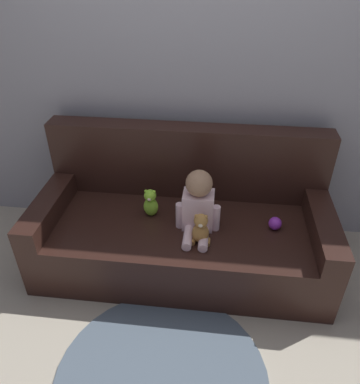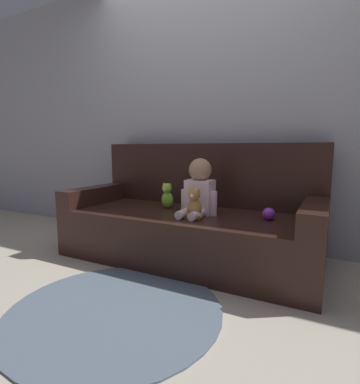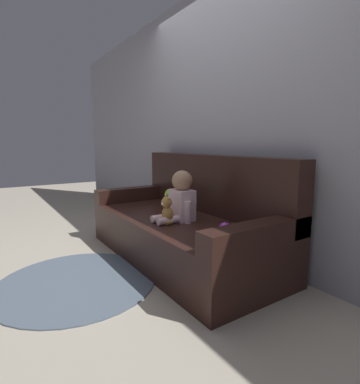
{
  "view_description": "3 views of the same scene",
  "coord_description": "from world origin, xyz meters",
  "px_view_note": "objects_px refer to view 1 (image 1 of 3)",
  "views": [
    {
      "loc": [
        0.23,
        -2.06,
        2.03
      ],
      "look_at": [
        -0.01,
        -0.01,
        0.64
      ],
      "focal_mm": 35.0,
      "sensor_mm": 36.0,
      "label": 1
    },
    {
      "loc": [
        1.03,
        -2.16,
        0.9
      ],
      "look_at": [
        -0.08,
        -0.0,
        0.55
      ],
      "focal_mm": 28.0,
      "sensor_mm": 36.0,
      "label": 2
    },
    {
      "loc": [
        2.22,
        -1.46,
        1.06
      ],
      "look_at": [
        0.04,
        -0.02,
        0.63
      ],
      "focal_mm": 28.0,
      "sensor_mm": 36.0,
      "label": 3
    }
  ],
  "objects_px": {
    "person_baby": "(198,204)",
    "toy_ball": "(275,223)",
    "teddy_bear_brown": "(201,229)",
    "plush_toy_side": "(151,203)",
    "couch": "(183,223)"
  },
  "relations": [
    {
      "from": "couch",
      "to": "person_baby",
      "type": "bearing_deg",
      "value": -50.1
    },
    {
      "from": "plush_toy_side",
      "to": "person_baby",
      "type": "bearing_deg",
      "value": -15.95
    },
    {
      "from": "toy_ball",
      "to": "couch",
      "type": "bearing_deg",
      "value": 171.87
    },
    {
      "from": "teddy_bear_brown",
      "to": "plush_toy_side",
      "type": "height_order",
      "value": "teddy_bear_brown"
    },
    {
      "from": "person_baby",
      "to": "toy_ball",
      "type": "height_order",
      "value": "person_baby"
    },
    {
      "from": "couch",
      "to": "plush_toy_side",
      "type": "height_order",
      "value": "couch"
    },
    {
      "from": "teddy_bear_brown",
      "to": "person_baby",
      "type": "bearing_deg",
      "value": 101.03
    },
    {
      "from": "couch",
      "to": "teddy_bear_brown",
      "type": "bearing_deg",
      "value": -63.59
    },
    {
      "from": "person_baby",
      "to": "teddy_bear_brown",
      "type": "height_order",
      "value": "person_baby"
    },
    {
      "from": "person_baby",
      "to": "toy_ball",
      "type": "relative_size",
      "value": 4.87
    },
    {
      "from": "couch",
      "to": "toy_ball",
      "type": "xyz_separation_m",
      "value": [
        0.64,
        -0.09,
        0.13
      ]
    },
    {
      "from": "person_baby",
      "to": "plush_toy_side",
      "type": "height_order",
      "value": "person_baby"
    },
    {
      "from": "couch",
      "to": "plush_toy_side",
      "type": "distance_m",
      "value": 0.3
    },
    {
      "from": "person_baby",
      "to": "teddy_bear_brown",
      "type": "distance_m",
      "value": 0.18
    },
    {
      "from": "teddy_bear_brown",
      "to": "plush_toy_side",
      "type": "relative_size",
      "value": 1.05
    }
  ]
}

